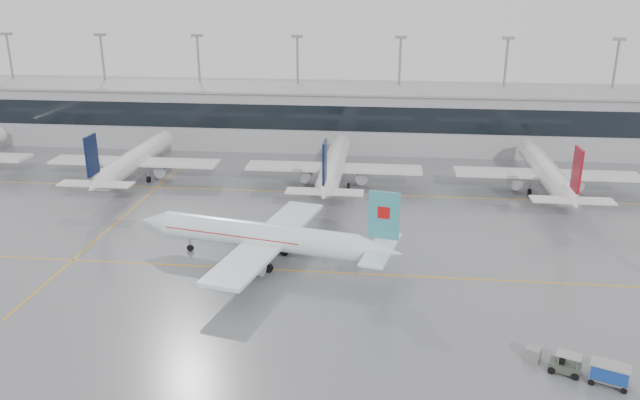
# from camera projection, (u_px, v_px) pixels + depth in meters

# --- Properties ---
(ground) EXTENTS (320.00, 320.00, 0.00)m
(ground) POSITION_uv_depth(u_px,v_px,m) (309.00, 271.00, 75.23)
(ground) COLOR slate
(ground) RESTS_ON ground
(taxi_line_main) EXTENTS (120.00, 0.25, 0.01)m
(taxi_line_main) POSITION_uv_depth(u_px,v_px,m) (309.00, 271.00, 75.23)
(taxi_line_main) COLOR orange
(taxi_line_main) RESTS_ON ground
(taxi_line_north) EXTENTS (120.00, 0.25, 0.01)m
(taxi_line_north) POSITION_uv_depth(u_px,v_px,m) (332.00, 193.00, 103.40)
(taxi_line_north) COLOR orange
(taxi_line_north) RESTS_ON ground
(taxi_line_cross) EXTENTS (0.25, 60.00, 0.01)m
(taxi_line_cross) POSITION_uv_depth(u_px,v_px,m) (121.00, 218.00, 92.39)
(taxi_line_cross) COLOR orange
(taxi_line_cross) RESTS_ON ground
(terminal) EXTENTS (180.00, 15.00, 12.00)m
(terminal) POSITION_uv_depth(u_px,v_px,m) (346.00, 118.00, 131.50)
(terminal) COLOR #97979B
(terminal) RESTS_ON ground
(terminal_glass) EXTENTS (180.00, 0.20, 5.00)m
(terminal_glass) POSITION_uv_depth(u_px,v_px,m) (343.00, 119.00, 123.91)
(terminal_glass) COLOR black
(terminal_glass) RESTS_ON ground
(terminal_roof) EXTENTS (182.00, 16.00, 0.40)m
(terminal_roof) POSITION_uv_depth(u_px,v_px,m) (346.00, 89.00, 129.47)
(terminal_roof) COLOR gray
(terminal_roof) RESTS_ON ground
(light_masts) EXTENTS (156.40, 1.00, 22.60)m
(light_masts) POSITION_uv_depth(u_px,v_px,m) (348.00, 79.00, 134.73)
(light_masts) COLOR gray
(light_masts) RESTS_ON ground
(air_canada_jet) EXTENTS (34.74, 27.77, 10.80)m
(air_canada_jet) POSITION_uv_depth(u_px,v_px,m) (267.00, 237.00, 76.57)
(air_canada_jet) COLOR white
(air_canada_jet) RESTS_ON ground
(parked_jet_b) EXTENTS (29.64, 36.96, 11.72)m
(parked_jet_b) POSITION_uv_depth(u_px,v_px,m) (135.00, 160.00, 109.24)
(parked_jet_b) COLOR silver
(parked_jet_b) RESTS_ON ground
(parked_jet_c) EXTENTS (29.64, 36.96, 11.72)m
(parked_jet_c) POSITION_uv_depth(u_px,v_px,m) (334.00, 166.00, 105.66)
(parked_jet_c) COLOR silver
(parked_jet_c) RESTS_ON ground
(parked_jet_d) EXTENTS (29.64, 36.96, 11.72)m
(parked_jet_d) POSITION_uv_depth(u_px,v_px,m) (546.00, 172.00, 102.07)
(parked_jet_d) COLOR silver
(parked_jet_d) RESTS_ON ground
(baggage_tug) EXTENTS (4.00, 2.52, 1.93)m
(baggage_tug) POSITION_uv_depth(u_px,v_px,m) (565.00, 366.00, 55.40)
(baggage_tug) COLOR #3D4238
(baggage_tug) RESTS_ON ground
(baggage_cart) EXTENTS (3.62, 2.83, 1.98)m
(baggage_cart) POSITION_uv_depth(u_px,v_px,m) (610.00, 373.00, 53.63)
(baggage_cart) COLOR gray
(baggage_cart) RESTS_ON ground
(gse_unit) EXTENTS (1.69, 1.66, 1.28)m
(gse_unit) POSITION_uv_depth(u_px,v_px,m) (533.00, 354.00, 57.29)
(gse_unit) COLOR gray
(gse_unit) RESTS_ON ground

